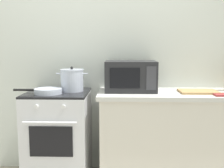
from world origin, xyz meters
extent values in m
cube|color=silver|center=(0.30, 0.97, 1.25)|extent=(4.40, 0.10, 2.50)
cube|color=beige|center=(0.90, 0.62, 0.44)|extent=(1.64, 0.56, 0.88)
cube|color=beige|center=(0.90, 0.62, 0.90)|extent=(1.70, 0.60, 0.04)
cube|color=silver|center=(-0.35, 0.60, 0.45)|extent=(0.60, 0.60, 0.90)
cube|color=black|center=(-0.35, 0.60, 0.91)|extent=(0.60, 0.60, 0.02)
cube|color=black|center=(-0.35, 0.30, 0.52)|extent=(0.39, 0.01, 0.28)
cylinder|color=silver|center=(-0.35, 0.27, 0.70)|extent=(0.48, 0.02, 0.02)
cylinder|color=silver|center=(-0.47, 0.29, 0.84)|extent=(0.04, 0.02, 0.04)
cylinder|color=silver|center=(-0.23, 0.29, 0.84)|extent=(0.04, 0.02, 0.04)
cylinder|color=silver|center=(-0.21, 0.65, 1.02)|extent=(0.22, 0.22, 0.21)
cylinder|color=silver|center=(-0.21, 0.65, 1.13)|extent=(0.23, 0.23, 0.01)
sphere|color=black|center=(-0.21, 0.65, 1.15)|extent=(0.03, 0.03, 0.03)
cylinder|color=silver|center=(-0.35, 0.65, 1.09)|extent=(0.05, 0.01, 0.01)
cylinder|color=silver|center=(-0.08, 0.65, 1.09)|extent=(0.05, 0.01, 0.01)
cylinder|color=silver|center=(-0.41, 0.49, 0.95)|extent=(0.26, 0.26, 0.05)
cylinder|color=black|center=(-0.64, 0.49, 0.96)|extent=(0.20, 0.02, 0.02)
cube|color=#232326|center=(0.37, 0.68, 1.07)|extent=(0.50, 0.36, 0.30)
cube|color=black|center=(0.31, 0.50, 1.07)|extent=(0.28, 0.01, 0.19)
cube|color=#38383D|center=(0.55, 0.50, 1.07)|extent=(0.09, 0.01, 0.22)
cube|color=tan|center=(1.02, 0.60, 0.93)|extent=(0.36, 0.26, 0.02)
cube|color=#993333|center=(1.21, 0.44, 0.93)|extent=(0.18, 0.14, 0.02)
camera|label=1|loc=(0.27, -2.07, 1.36)|focal=44.49mm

